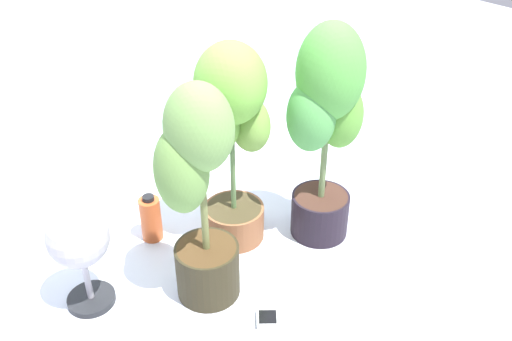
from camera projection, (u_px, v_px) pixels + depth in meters
ground_plane at (242, 245)px, 2.43m from camera, size 8.00×8.00×0.00m
potted_plant_front_left at (197, 189)px, 1.93m from camera, size 0.31×0.28×0.88m
potted_plant_center at (231, 128)px, 2.19m from camera, size 0.40×0.40×0.88m
potted_plant_front_right at (326, 120)px, 2.20m from camera, size 0.36×0.34×0.95m
hygrometer_box at (268, 319)px, 2.06m from camera, size 0.11×0.11×0.03m
floor_fan at (79, 242)px, 1.99m from camera, size 0.32×0.32×0.43m
nutrient_bottle at (151, 218)px, 2.42m from camera, size 0.09×0.09×0.22m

